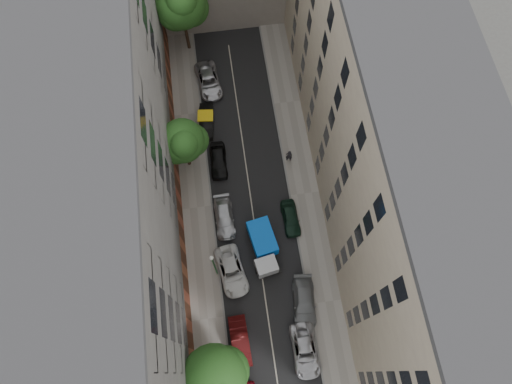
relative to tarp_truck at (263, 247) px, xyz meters
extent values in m
plane|color=#4C4C49|center=(-0.48, 5.26, -1.33)|extent=(120.00, 120.00, 0.00)
cube|color=black|center=(-0.48, 5.26, -1.32)|extent=(8.00, 44.00, 0.02)
cube|color=gray|center=(-5.98, 5.26, -1.26)|extent=(3.00, 44.00, 0.15)
cube|color=gray|center=(5.02, 5.26, -1.26)|extent=(3.00, 44.00, 0.15)
cube|color=#4A4745|center=(-11.48, 5.26, 8.67)|extent=(8.00, 44.00, 20.00)
cube|color=#B6A88D|center=(10.52, 5.26, 8.67)|extent=(8.00, 44.00, 20.00)
cube|color=black|center=(0.00, -0.10, -0.80)|extent=(2.91, 5.50, 0.29)
cube|color=#A9ABAE|center=(0.00, -1.94, 0.07)|extent=(2.18, 1.86, 1.65)
cube|color=#0D6DFE|center=(0.00, 0.77, 0.22)|extent=(2.70, 3.80, 1.74)
cylinder|color=black|center=(-0.92, -1.94, -0.93)|extent=(0.27, 0.81, 0.81)
cylinder|color=black|center=(0.92, -1.94, -0.93)|extent=(0.27, 0.81, 0.81)
cylinder|color=black|center=(-0.92, 1.45, -0.93)|extent=(0.27, 0.81, 0.81)
cylinder|color=black|center=(0.92, 1.45, -0.93)|extent=(0.27, 0.81, 0.81)
imported|color=#501010|center=(-3.28, -8.14, -0.59)|extent=(1.75, 4.55, 1.48)
imported|color=silver|center=(-3.28, -1.78, -0.62)|extent=(3.17, 5.43, 1.42)
imported|color=#B7B8BC|center=(-3.37, 3.63, -0.66)|extent=(1.96, 4.65, 1.34)
imported|color=black|center=(-3.28, 9.89, -0.60)|extent=(1.86, 4.34, 1.46)
imported|color=black|center=(-4.05, 14.77, -0.63)|extent=(1.94, 4.39, 1.40)
imported|color=#B4B3B8|center=(-3.28, 19.86, -0.61)|extent=(3.02, 5.47, 1.45)
imported|color=#BDBCC2|center=(2.32, -9.74, -0.66)|extent=(2.26, 4.89, 1.36)
imported|color=slate|center=(3.00, -5.54, -0.62)|extent=(2.49, 5.09, 1.42)
imported|color=black|center=(3.12, 2.66, -0.67)|extent=(1.70, 3.95, 1.33)
cylinder|color=#382619|center=(-5.56, -10.86, 0.02)|extent=(0.36, 0.36, 2.40)
cylinder|color=#382619|center=(-5.56, -10.86, 2.08)|extent=(0.24, 0.24, 1.72)
sphere|color=#224818|center=(-5.56, -10.86, 3.76)|extent=(5.26, 5.26, 5.26)
sphere|color=#224818|center=(-4.66, -10.46, 2.93)|extent=(3.94, 3.94, 3.94)
cylinder|color=#382619|center=(-6.33, 10.26, 0.03)|extent=(0.36, 0.36, 2.42)
cylinder|color=#382619|center=(-6.33, 10.26, 2.10)|extent=(0.24, 0.24, 1.73)
sphere|color=#224818|center=(-6.33, 10.26, 3.80)|extent=(4.31, 4.31, 4.31)
sphere|color=#224818|center=(-5.43, 10.66, 2.97)|extent=(3.23, 3.23, 3.23)
sphere|color=#224818|center=(-7.03, 9.76, 3.32)|extent=(3.01, 3.01, 3.01)
sphere|color=#224818|center=(-6.13, 9.46, 4.70)|extent=(2.80, 2.80, 2.80)
cylinder|color=#382619|center=(-5.08, 25.26, 0.47)|extent=(0.36, 0.36, 3.31)
cylinder|color=#382619|center=(-5.08, 25.26, 3.31)|extent=(0.24, 0.24, 2.37)
sphere|color=#224818|center=(-5.08, 25.26, 5.63)|extent=(5.34, 5.34, 5.34)
sphere|color=#224818|center=(-4.18, 25.66, 4.49)|extent=(4.01, 4.01, 4.01)
sphere|color=#224818|center=(-5.78, 24.76, 4.97)|extent=(3.74, 3.74, 3.74)
sphere|color=#224818|center=(-4.88, 24.46, 6.86)|extent=(3.47, 3.47, 3.47)
cylinder|color=#195823|center=(-4.68, -1.65, 1.81)|extent=(0.14, 0.14, 6.00)
sphere|color=silver|center=(-4.68, -1.65, 4.91)|extent=(0.36, 0.36, 0.36)
imported|color=black|center=(4.02, 9.23, -0.22)|extent=(0.80, 0.62, 1.93)
camera|label=1|loc=(-2.25, -11.00, 42.08)|focal=32.00mm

